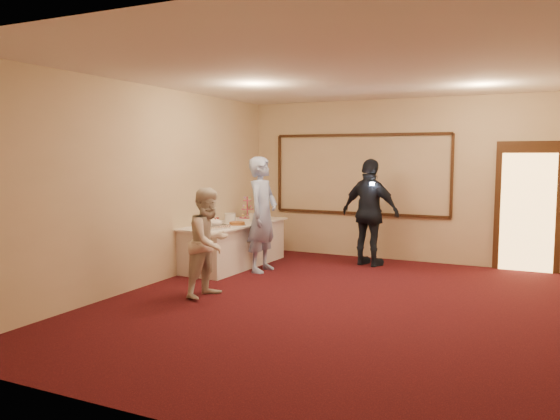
# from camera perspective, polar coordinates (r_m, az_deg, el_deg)

# --- Properties ---
(floor) EXTENTS (7.00, 7.00, 0.00)m
(floor) POSITION_cam_1_polar(r_m,az_deg,el_deg) (7.27, 6.13, -9.95)
(floor) COLOR black
(floor) RESTS_ON ground
(room_walls) EXTENTS (6.04, 7.04, 3.02)m
(room_walls) POSITION_cam_1_polar(r_m,az_deg,el_deg) (7.00, 6.31, 6.22)
(room_walls) COLOR beige
(room_walls) RESTS_ON floor
(wall_molding) EXTENTS (3.45, 0.04, 1.55)m
(wall_molding) POSITION_cam_1_polar(r_m,az_deg,el_deg) (10.56, 8.34, 3.71)
(wall_molding) COLOR #33180F
(wall_molding) RESTS_ON room_walls
(doorway) EXTENTS (1.05, 0.07, 2.20)m
(doorway) POSITION_cam_1_polar(r_m,az_deg,el_deg) (10.11, 24.46, 0.22)
(doorway) COLOR #33180F
(doorway) RESTS_ON floor
(buffet_table) EXTENTS (1.03, 2.39, 0.77)m
(buffet_table) POSITION_cam_1_polar(r_m,az_deg,el_deg) (9.73, -4.80, -3.59)
(buffet_table) COLOR silver
(buffet_table) RESTS_ON floor
(pavlova_tray) EXTENTS (0.46, 0.54, 0.17)m
(pavlova_tray) POSITION_cam_1_polar(r_m,az_deg,el_deg) (8.94, -6.92, -1.48)
(pavlova_tray) COLOR #B8BBC0
(pavlova_tray) RESTS_ON buffet_table
(cupcake_stand) EXTENTS (0.31, 0.31, 0.45)m
(cupcake_stand) POSITION_cam_1_polar(r_m,az_deg,el_deg) (10.42, -3.44, 0.05)
(cupcake_stand) COLOR #C14067
(cupcake_stand) RESTS_ON buffet_table
(plate_stack_a) EXTENTS (0.21, 0.21, 0.18)m
(plate_stack_a) POSITION_cam_1_polar(r_m,az_deg,el_deg) (9.68, -5.23, -0.84)
(plate_stack_a) COLOR white
(plate_stack_a) RESTS_ON buffet_table
(plate_stack_b) EXTENTS (0.17, 0.17, 0.14)m
(plate_stack_b) POSITION_cam_1_polar(r_m,az_deg,el_deg) (9.94, -2.76, -0.74)
(plate_stack_b) COLOR white
(plate_stack_b) RESTS_ON buffet_table
(tart) EXTENTS (0.31, 0.31, 0.06)m
(tart) POSITION_cam_1_polar(r_m,az_deg,el_deg) (9.32, -4.51, -1.45)
(tart) COLOR white
(tart) RESTS_ON buffet_table
(man) EXTENTS (0.46, 0.71, 1.94)m
(man) POSITION_cam_1_polar(r_m,az_deg,el_deg) (9.19, -1.85, -0.47)
(man) COLOR #94AAE0
(man) RESTS_ON floor
(woman) EXTENTS (0.67, 0.81, 1.52)m
(woman) POSITION_cam_1_polar(r_m,az_deg,el_deg) (7.63, -7.41, -3.37)
(woman) COLOR silver
(woman) RESTS_ON floor
(guest) EXTENTS (1.20, 0.74, 1.90)m
(guest) POSITION_cam_1_polar(r_m,az_deg,el_deg) (9.80, 9.41, -0.26)
(guest) COLOR black
(guest) RESTS_ON floor
(camera_flash) EXTENTS (0.07, 0.05, 0.05)m
(camera_flash) POSITION_cam_1_polar(r_m,az_deg,el_deg) (9.51, 9.61, 2.72)
(camera_flash) COLOR white
(camera_flash) RESTS_ON guest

